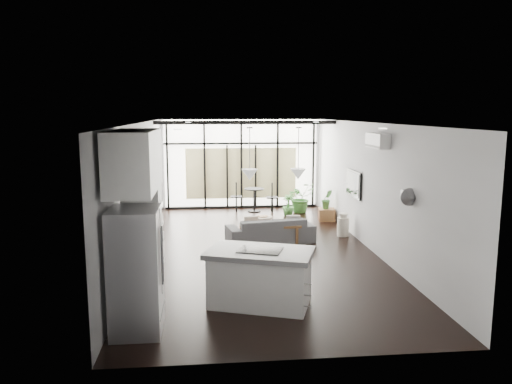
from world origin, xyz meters
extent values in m
cube|color=black|center=(0.00, 0.00, 0.00)|extent=(5.00, 10.00, 0.00)
cube|color=white|center=(0.00, 0.00, 2.80)|extent=(5.00, 10.00, 0.00)
cube|color=silver|center=(-2.50, 0.00, 1.40)|extent=(0.02, 10.00, 2.80)
cube|color=silver|center=(2.50, 0.00, 1.40)|extent=(0.02, 10.00, 2.80)
cube|color=silver|center=(0.00, 5.00, 1.40)|extent=(5.00, 0.02, 2.80)
cube|color=silver|center=(0.00, -5.00, 1.40)|extent=(5.00, 0.02, 2.80)
cube|color=black|center=(0.00, 4.88, 1.40)|extent=(5.00, 0.20, 2.80)
cube|color=white|center=(0.00, 4.00, 2.77)|extent=(4.70, 1.90, 0.06)
cube|color=beige|center=(0.00, 4.95, 1.10)|extent=(3.50, 0.02, 1.60)
cube|color=white|center=(-0.29, -3.18, 0.45)|extent=(1.86, 1.45, 0.89)
cube|color=black|center=(-0.29, -3.18, 0.90)|extent=(0.78, 0.65, 0.01)
cube|color=#A3A2A7|center=(-2.09, -3.95, 0.87)|extent=(0.67, 0.84, 1.74)
cube|color=white|center=(-2.09, -3.05, 1.08)|extent=(0.56, 0.58, 2.15)
cube|color=white|center=(-2.12, -3.50, 2.35)|extent=(0.62, 1.75, 0.86)
cone|color=white|center=(-0.40, -2.65, 2.02)|extent=(0.26, 0.26, 0.18)
cone|color=white|center=(0.40, -2.65, 2.02)|extent=(0.26, 0.26, 0.18)
imported|color=#535356|center=(0.37, 0.59, 0.40)|extent=(2.09, 0.93, 0.79)
cube|color=brown|center=(0.34, 0.41, 0.23)|extent=(1.42, 0.37, 0.45)
cylinder|color=beige|center=(0.31, 1.65, 0.20)|extent=(0.56, 0.56, 0.39)
cube|color=brown|center=(2.25, 2.79, 0.17)|extent=(0.50, 0.50, 0.33)
imported|color=#386F2E|center=(1.73, 3.99, 0.36)|extent=(1.11, 1.16, 0.71)
imported|color=#386F2E|center=(1.28, 3.56, 0.17)|extent=(0.59, 0.71, 0.35)
imported|color=#386F2E|center=(2.25, 2.79, 0.46)|extent=(0.38, 0.59, 0.24)
cylinder|color=beige|center=(2.23, 1.00, 0.29)|extent=(0.30, 0.30, 0.57)
cube|color=black|center=(0.34, 4.24, 0.38)|extent=(1.66, 0.92, 0.75)
cube|color=black|center=(2.46, 1.00, 1.30)|extent=(0.05, 1.10, 0.65)
cube|color=white|center=(2.38, -0.80, 2.45)|extent=(0.22, 0.90, 0.30)
cube|color=black|center=(-2.47, -0.50, 1.55)|extent=(0.04, 0.70, 0.90)
camera|label=1|loc=(-1.11, -10.69, 3.04)|focal=35.00mm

